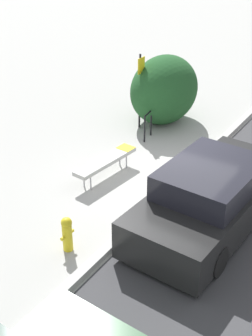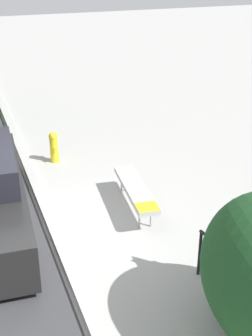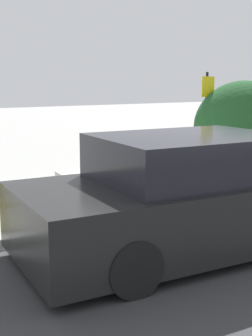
{
  "view_description": "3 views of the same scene",
  "coord_description": "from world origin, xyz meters",
  "px_view_note": "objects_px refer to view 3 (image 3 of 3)",
  "views": [
    {
      "loc": [
        -8.67,
        -4.24,
        5.98
      ],
      "look_at": [
        -0.77,
        0.79,
        0.76
      ],
      "focal_mm": 50.0,
      "sensor_mm": 36.0,
      "label": 1
    },
    {
      "loc": [
        7.25,
        -1.26,
        4.75
      ],
      "look_at": [
        -0.91,
        1.75,
        0.61
      ],
      "focal_mm": 50.0,
      "sensor_mm": 36.0,
      "label": 2
    },
    {
      "loc": [
        -4.47,
        -5.74,
        2.12
      ],
      "look_at": [
        -0.7,
        0.43,
        0.76
      ],
      "focal_mm": 50.0,
      "sensor_mm": 36.0,
      "label": 3
    }
  ],
  "objects_px": {
    "parked_car_near": "(198,197)",
    "bike_rack": "(204,155)",
    "sign_post": "(206,112)",
    "bench": "(110,171)"
  },
  "relations": [
    {
      "from": "parked_car_near",
      "to": "sign_post",
      "type": "bearing_deg",
      "value": 51.52
    },
    {
      "from": "sign_post",
      "to": "parked_car_near",
      "type": "distance_m",
      "value": 5.27
    },
    {
      "from": "sign_post",
      "to": "parked_car_near",
      "type": "xyz_separation_m",
      "value": [
        -3.49,
        -3.88,
        -0.72
      ]
    },
    {
      "from": "bike_rack",
      "to": "sign_post",
      "type": "xyz_separation_m",
      "value": [
        0.56,
        0.62,
        0.88
      ]
    },
    {
      "from": "bench",
      "to": "sign_post",
      "type": "bearing_deg",
      "value": 21.55
    },
    {
      "from": "bike_rack",
      "to": "parked_car_near",
      "type": "height_order",
      "value": "parked_car_near"
    },
    {
      "from": "sign_post",
      "to": "parked_car_near",
      "type": "height_order",
      "value": "sign_post"
    },
    {
      "from": "bike_rack",
      "to": "sign_post",
      "type": "distance_m",
      "value": 1.21
    },
    {
      "from": "bench",
      "to": "sign_post",
      "type": "xyz_separation_m",
      "value": [
        3.06,
        0.85,
        0.94
      ]
    },
    {
      "from": "parked_car_near",
      "to": "bike_rack",
      "type": "bearing_deg",
      "value": 51.57
    }
  ]
}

